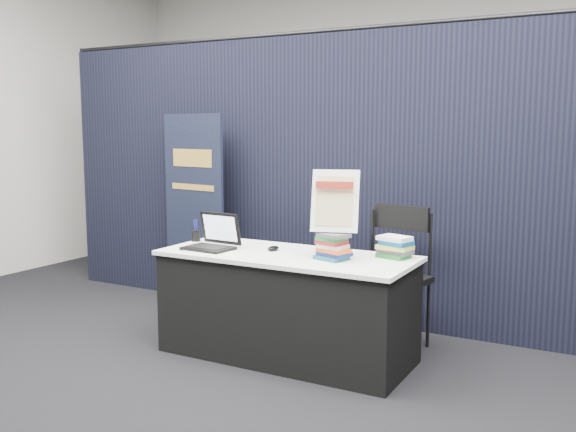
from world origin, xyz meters
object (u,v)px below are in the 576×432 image
at_px(laptop, 212,241).
at_px(book_stack_short, 395,247).
at_px(book_stack_tall, 333,246).
at_px(info_sign, 335,202).
at_px(pullup_banner, 194,222).
at_px(stacking_chair, 392,272).
at_px(display_table, 286,305).

xyz_separation_m(laptop, book_stack_short, (1.28, 0.33, 0.01)).
distance_m(book_stack_tall, info_sign, 0.30).
xyz_separation_m(laptop, info_sign, (0.93, 0.10, 0.33)).
bearing_deg(pullup_banner, stacking_chair, -0.18).
xyz_separation_m(laptop, book_stack_tall, (0.93, 0.07, 0.03)).
bearing_deg(book_stack_short, stacking_chair, 113.83).
relative_size(book_stack_short, stacking_chair, 0.23).
bearing_deg(stacking_chair, book_stack_tall, -102.50).
distance_m(book_stack_tall, pullup_banner, 1.95).
relative_size(book_stack_tall, pullup_banner, 0.13).
bearing_deg(book_stack_short, laptop, -165.50).
height_order(display_table, book_stack_short, book_stack_short).
distance_m(book_stack_short, pullup_banner, 2.19).
bearing_deg(book_stack_tall, pullup_banner, 155.05).
xyz_separation_m(book_stack_short, pullup_banner, (-2.12, 0.56, -0.05)).
distance_m(display_table, info_sign, 0.85).
height_order(display_table, info_sign, info_sign).
relative_size(book_stack_tall, stacking_chair, 0.21).
bearing_deg(display_table, laptop, -169.40).
bearing_deg(book_stack_short, pullup_banner, 165.10).
distance_m(laptop, book_stack_tall, 0.94).
relative_size(info_sign, stacking_chair, 0.41).
distance_m(display_table, book_stack_tall, 0.60).
bearing_deg(laptop, display_table, 14.23).
bearing_deg(stacking_chair, pullup_banner, -177.30).
xyz_separation_m(display_table, info_sign, (0.37, -0.00, 0.76)).
height_order(laptop, book_stack_tall, laptop).
xyz_separation_m(info_sign, pullup_banner, (-1.77, 0.79, -0.36)).
distance_m(info_sign, stacking_chair, 0.78).
xyz_separation_m(book_stack_tall, pullup_banner, (-1.77, 0.82, -0.06)).
bearing_deg(stacking_chair, display_table, -129.46).
xyz_separation_m(book_stack_tall, book_stack_short, (0.35, 0.26, -0.02)).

